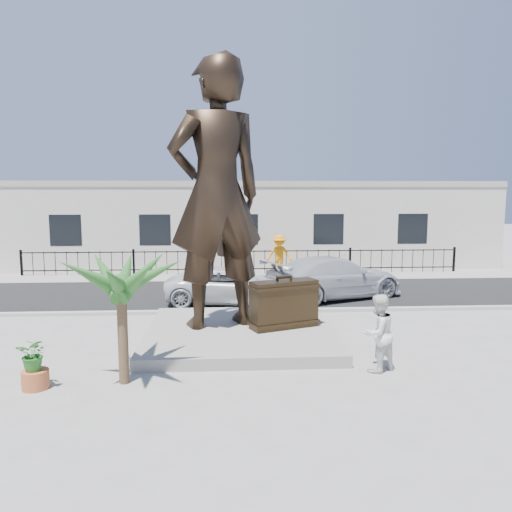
{
  "coord_description": "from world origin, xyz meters",
  "views": [
    {
      "loc": [
        -0.86,
        -12.28,
        4.15
      ],
      "look_at": [
        0.0,
        2.0,
        2.3
      ],
      "focal_mm": 35.0,
      "sensor_mm": 36.0,
      "label": 1
    }
  ],
  "objects": [
    {
      "name": "street",
      "position": [
        0.0,
        8.0,
        0.01
      ],
      "size": [
        40.0,
        7.0,
        0.01
      ],
      "primitive_type": "cube",
      "color": "black",
      "rests_on": "ground"
    },
    {
      "name": "curb",
      "position": [
        0.0,
        4.5,
        0.06
      ],
      "size": [
        40.0,
        0.25,
        0.12
      ],
      "primitive_type": "cube",
      "color": "#A5A399",
      "rests_on": "ground"
    },
    {
      "name": "worker",
      "position": [
        1.78,
        12.26,
        1.02
      ],
      "size": [
        1.41,
        0.96,
        2.01
      ],
      "primitive_type": "imported",
      "rotation": [
        0.0,
        0.0,
        -0.18
      ],
      "color": "orange",
      "rests_on": "far_sidewalk"
    },
    {
      "name": "statue",
      "position": [
        -1.13,
        1.89,
        4.08
      ],
      "size": [
        3.22,
        2.67,
        7.56
      ],
      "primitive_type": "imported",
      "rotation": [
        0.0,
        0.0,
        3.5
      ],
      "color": "black",
      "rests_on": "plinth"
    },
    {
      "name": "car_silver",
      "position": [
        3.35,
        6.73,
        0.83
      ],
      "size": [
        6.07,
        4.25,
        1.63
      ],
      "primitive_type": "imported",
      "rotation": [
        0.0,
        0.0,
        1.96
      ],
      "color": "#B7BABC",
      "rests_on": "street"
    },
    {
      "name": "far_sidewalk",
      "position": [
        0.0,
        12.0,
        0.01
      ],
      "size": [
        40.0,
        2.5,
        0.02
      ],
      "primitive_type": "cube",
      "color": "#9E9991",
      "rests_on": "ground"
    },
    {
      "name": "palm_tree",
      "position": [
        -3.1,
        -1.68,
        0.0
      ],
      "size": [
        1.8,
        1.8,
        3.2
      ],
      "primitive_type": null,
      "color": "#24561F",
      "rests_on": "ground"
    },
    {
      "name": "shrub",
      "position": [
        -4.92,
        -1.88,
        0.76
      ],
      "size": [
        0.66,
        0.57,
        0.72
      ],
      "primitive_type": "imported",
      "rotation": [
        0.0,
        0.0,
        -0.02
      ],
      "color": "#276C23",
      "rests_on": "planter"
    },
    {
      "name": "fence",
      "position": [
        0.0,
        12.8,
        0.6
      ],
      "size": [
        22.0,
        0.1,
        1.2
      ],
      "primitive_type": "cube",
      "color": "black",
      "rests_on": "ground"
    },
    {
      "name": "plinth",
      "position": [
        -0.5,
        1.5,
        0.15
      ],
      "size": [
        5.2,
        5.2,
        0.3
      ],
      "primitive_type": "cube",
      "color": "gray",
      "rests_on": "ground"
    },
    {
      "name": "suitcase",
      "position": [
        0.77,
        1.52,
        0.98
      ],
      "size": [
        2.01,
        1.27,
        1.35
      ],
      "primitive_type": "cube",
      "rotation": [
        0.0,
        0.0,
        0.37
      ],
      "color": "black",
      "rests_on": "plinth"
    },
    {
      "name": "building",
      "position": [
        0.0,
        17.0,
        2.2
      ],
      "size": [
        28.0,
        7.0,
        4.4
      ],
      "primitive_type": "cube",
      "color": "silver",
      "rests_on": "ground"
    },
    {
      "name": "ground",
      "position": [
        0.0,
        0.0,
        0.0
      ],
      "size": [
        100.0,
        100.0,
        0.0
      ],
      "primitive_type": "plane",
      "color": "#9E9991",
      "rests_on": "ground"
    },
    {
      "name": "planter",
      "position": [
        -4.92,
        -1.88,
        0.2
      ],
      "size": [
        0.56,
        0.56,
        0.4
      ],
      "primitive_type": "cylinder",
      "color": "#B55830",
      "rests_on": "ground"
    },
    {
      "name": "tourist",
      "position": [
        2.63,
        -1.28,
        0.91
      ],
      "size": [
        1.11,
        1.04,
        1.81
      ],
      "primitive_type": "imported",
      "rotation": [
        0.0,
        0.0,
        3.68
      ],
      "color": "white",
      "rests_on": "ground"
    },
    {
      "name": "car_white",
      "position": [
        -0.7,
        6.03,
        0.68
      ],
      "size": [
        4.97,
        2.62,
        1.33
      ],
      "primitive_type": "imported",
      "rotation": [
        0.0,
        0.0,
        1.48
      ],
      "color": "silver",
      "rests_on": "street"
    }
  ]
}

